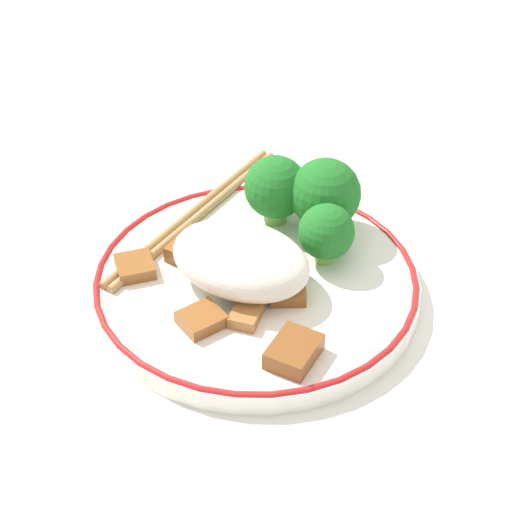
{
  "coord_description": "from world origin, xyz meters",
  "views": [
    {
      "loc": [
        -0.24,
        0.43,
        0.43
      ],
      "look_at": [
        0.0,
        0.0,
        0.04
      ],
      "focal_mm": 60.0,
      "sensor_mm": 36.0,
      "label": 1
    }
  ],
  "objects_px": {
    "broccoli_back_left": "(326,232)",
    "broccoli_back_center": "(325,194)",
    "broccoli_back_right": "(276,188)",
    "plate": "(256,283)",
    "chopsticks": "(195,214)"
  },
  "relations": [
    {
      "from": "broccoli_back_left",
      "to": "broccoli_back_center",
      "type": "xyz_separation_m",
      "value": [
        0.02,
        -0.04,
        0.01
      ]
    },
    {
      "from": "broccoli_back_center",
      "to": "broccoli_back_right",
      "type": "xyz_separation_m",
      "value": [
        0.04,
        0.01,
        -0.0
      ]
    },
    {
      "from": "broccoli_back_center",
      "to": "broccoli_back_left",
      "type": "bearing_deg",
      "value": 117.22
    },
    {
      "from": "broccoli_back_left",
      "to": "broccoli_back_center",
      "type": "bearing_deg",
      "value": -62.78
    },
    {
      "from": "plate",
      "to": "chopsticks",
      "type": "relative_size",
      "value": 1.11
    },
    {
      "from": "plate",
      "to": "broccoli_back_left",
      "type": "relative_size",
      "value": 5.03
    },
    {
      "from": "broccoli_back_left",
      "to": "broccoli_back_right",
      "type": "distance_m",
      "value": 0.07
    },
    {
      "from": "broccoli_back_right",
      "to": "chopsticks",
      "type": "distance_m",
      "value": 0.07
    },
    {
      "from": "plate",
      "to": "broccoli_back_center",
      "type": "height_order",
      "value": "broccoli_back_center"
    },
    {
      "from": "plate",
      "to": "broccoli_back_right",
      "type": "relative_size",
      "value": 4.25
    },
    {
      "from": "broccoli_back_right",
      "to": "chopsticks",
      "type": "bearing_deg",
      "value": 25.81
    },
    {
      "from": "broccoli_back_center",
      "to": "broccoli_back_right",
      "type": "distance_m",
      "value": 0.04
    },
    {
      "from": "plate",
      "to": "broccoli_back_center",
      "type": "distance_m",
      "value": 0.09
    },
    {
      "from": "broccoli_back_left",
      "to": "plate",
      "type": "bearing_deg",
      "value": 49.77
    },
    {
      "from": "broccoli_back_left",
      "to": "broccoli_back_center",
      "type": "height_order",
      "value": "broccoli_back_center"
    }
  ]
}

